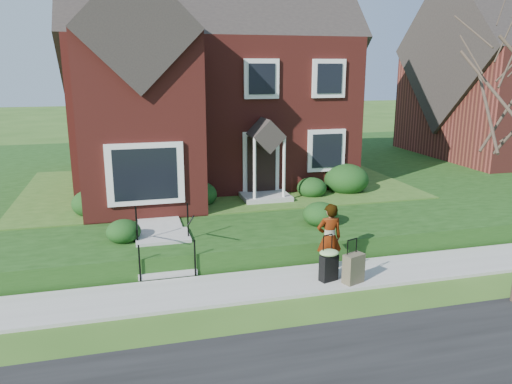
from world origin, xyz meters
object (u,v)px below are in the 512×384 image
object	(u,v)px
front_steps	(164,248)
suitcase_black	(329,263)
woman	(329,238)
suitcase_olive	(354,268)

from	to	relation	value
front_steps	suitcase_black	bearing A→B (deg)	-29.66
woman	suitcase_black	distance (m)	0.69
woman	suitcase_olive	distance (m)	0.97
suitcase_black	suitcase_olive	distance (m)	0.58
front_steps	woman	world-z (taller)	woman
front_steps	suitcase_black	world-z (taller)	front_steps
front_steps	suitcase_olive	bearing A→B (deg)	-29.37
suitcase_black	suitcase_olive	size ratio (longest dim) A/B	1.06
woman	suitcase_black	bearing A→B (deg)	70.07
front_steps	woman	bearing A→B (deg)	-22.41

